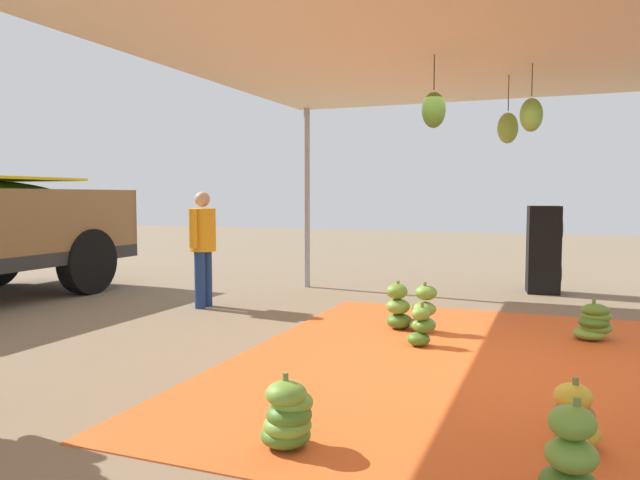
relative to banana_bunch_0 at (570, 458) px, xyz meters
name	(u,v)px	position (x,y,z in m)	size (l,w,h in m)	color
ground_plane	(195,338)	(2.30, 3.63, -0.23)	(40.00, 40.00, 0.00)	#7F6B51
tarp_orange	(487,367)	(2.30, 0.63, -0.23)	(5.32, 4.47, 0.01)	#E05B23
tent_canopy	(504,31)	(2.33, 0.55, 2.66)	(8.00, 7.00, 2.98)	#9EA0A5
banana_bunch_0	(570,458)	(0.00, 0.00, 0.00)	(0.37, 0.35, 0.52)	#477523
banana_bunch_1	(575,417)	(0.73, -0.04, -0.04)	(0.38, 0.38, 0.43)	gold
banana_bunch_3	(594,323)	(3.71, -0.29, -0.04)	(0.41, 0.41, 0.44)	#75A83D
banana_bunch_5	(421,328)	(2.82, 1.33, -0.04)	(0.30, 0.32, 0.44)	#477523
banana_bunch_6	(288,416)	(0.09, 1.55, -0.03)	(0.43, 0.43, 0.45)	#477523
banana_bunch_7	(424,311)	(3.44, 1.43, 0.01)	(0.38, 0.37, 0.55)	#75A83D
banana_bunch_8	(398,308)	(3.50, 1.74, 0.01)	(0.34, 0.34, 0.54)	#477523
worker_0	(203,240)	(3.89, 4.53, 0.68)	(0.57, 0.35, 1.56)	navy
speaker_stack	(544,249)	(6.88, 0.29, 0.44)	(0.56, 0.54, 1.35)	black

